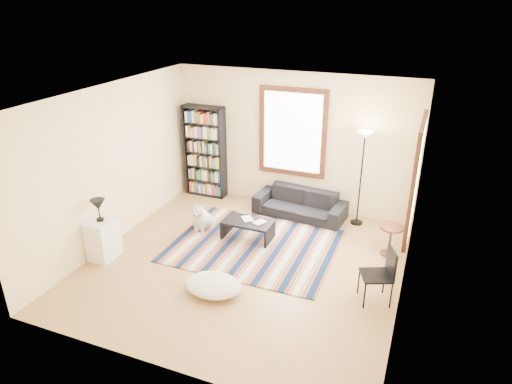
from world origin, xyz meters
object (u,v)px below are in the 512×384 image
at_px(white_cabinet, 103,239).
at_px(dog, 203,215).
at_px(sofa, 300,204).
at_px(bookshelf, 205,152).
at_px(coffee_table, 248,230).
at_px(side_table, 390,241).
at_px(folding_chair, 376,276).
at_px(floor_cushion, 213,285).
at_px(floor_lamp, 361,179).

bearing_deg(white_cabinet, dog, 53.53).
distance_m(sofa, bookshelf, 2.38).
relative_size(coffee_table, side_table, 1.67).
height_order(coffee_table, folding_chair, folding_chair).
bearing_deg(folding_chair, floor_cushion, 173.51).
bearing_deg(white_cabinet, bookshelf, 81.91).
distance_m(sofa, floor_cushion, 2.99).
bearing_deg(floor_lamp, folding_chair, -74.03).
height_order(side_table, white_cabinet, white_cabinet).
xyz_separation_m(bookshelf, side_table, (4.12, -1.13, -0.73)).
height_order(coffee_table, floor_cushion, coffee_table).
relative_size(side_table, folding_chair, 0.63).
distance_m(floor_cushion, folding_chair, 2.41).
distance_m(white_cabinet, dog, 1.86).
bearing_deg(white_cabinet, folding_chair, 5.27).
bearing_deg(floor_cushion, coffee_table, 94.73).
bearing_deg(bookshelf, side_table, -15.38).
height_order(sofa, floor_cushion, sofa).
height_order(coffee_table, floor_lamp, floor_lamp).
height_order(sofa, dog, dog).
height_order(side_table, folding_chair, folding_chair).
relative_size(bookshelf, side_table, 3.70).
bearing_deg(coffee_table, folding_chair, -22.68).
height_order(sofa, side_table, side_table).
height_order(side_table, dog, dog).
xyz_separation_m(bookshelf, folding_chair, (4.07, -2.54, -0.57)).
bearing_deg(bookshelf, white_cabinet, -97.20).
bearing_deg(sofa, bookshelf, 179.12).
bearing_deg(white_cabinet, side_table, 21.90).
bearing_deg(sofa, folding_chair, -45.35).
bearing_deg(coffee_table, side_table, 9.09).
distance_m(folding_chair, white_cabinet, 4.48).
bearing_deg(bookshelf, sofa, -6.85).
height_order(coffee_table, dog, dog).
xyz_separation_m(floor_lamp, side_table, (0.73, -0.96, -0.66)).
relative_size(coffee_table, floor_lamp, 0.48).
xyz_separation_m(coffee_table, side_table, (2.48, 0.40, 0.09)).
height_order(sofa, folding_chair, folding_chair).
relative_size(bookshelf, floor_cushion, 2.25).
bearing_deg(floor_lamp, bookshelf, 177.13).
bearing_deg(white_cabinet, coffee_table, 35.54).
relative_size(floor_lamp, side_table, 3.44).
bearing_deg(bookshelf, floor_cushion, -61.05).
relative_size(floor_lamp, folding_chair, 2.16).
bearing_deg(folding_chair, sofa, 105.64).
bearing_deg(sofa, side_table, -18.81).
bearing_deg(floor_cushion, white_cabinet, 174.75).
bearing_deg(bookshelf, floor_lamp, -2.87).
distance_m(sofa, white_cabinet, 3.81).
xyz_separation_m(coffee_table, floor_lamp, (1.75, 1.36, 0.75)).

